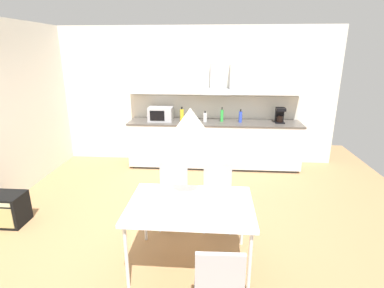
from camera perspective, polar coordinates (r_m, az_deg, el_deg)
name	(u,v)px	position (r m, az deg, el deg)	size (l,w,h in m)	color
ground_plane	(168,224)	(4.34, -4.69, -14.92)	(7.71, 7.74, 0.02)	#9E754C
wall_back	(185,96)	(6.34, -1.28, 9.12)	(6.17, 0.10, 2.78)	silver
kitchen_counter	(214,144)	(6.15, 4.18, 0.03)	(3.42, 0.68, 0.94)	#333333
backsplash_tile	(215,107)	(6.29, 4.34, 7.01)	(3.40, 0.02, 0.47)	silver
upper_wall_cabinets	(215,79)	(6.05, 4.46, 12.19)	(3.40, 0.40, 0.58)	silver
microwave	(161,114)	(6.09, -5.99, 5.71)	(0.48, 0.35, 0.28)	#ADADB2
coffee_maker	(280,115)	(6.15, 16.39, 5.30)	(0.18, 0.19, 0.30)	black
bottle_blue	(240,117)	(6.02, 9.21, 5.16)	(0.07, 0.07, 0.26)	blue
bottle_white	(205,117)	(6.00, 2.50, 5.14)	(0.07, 0.07, 0.21)	white
bottle_green	(222,115)	(6.03, 5.71, 5.43)	(0.06, 0.06, 0.29)	green
bottle_yellow	(182,115)	(6.09, -1.94, 5.59)	(0.08, 0.08, 0.28)	yellow
dining_table	(190,208)	(3.25, -0.29, -12.07)	(1.32, 0.93, 0.75)	white
chair_near_right	(219,281)	(2.66, 5.17, -24.59)	(0.41, 0.41, 0.87)	#B2B2B7
chair_far_right	(218,189)	(4.07, 4.89, -8.49)	(0.41, 0.41, 0.87)	#B2B2B7
chair_far_left	(173,187)	(4.11, -3.57, -8.22)	(0.42, 0.42, 0.87)	#B2B2B7
guitar_amp	(5,209)	(4.93, -31.99, -10.47)	(0.52, 0.37, 0.44)	black
pendant_lamp	(190,119)	(2.90, -0.32, 4.76)	(0.32, 0.32, 0.22)	silver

